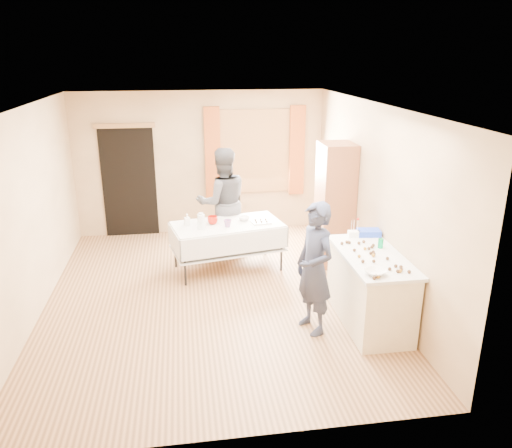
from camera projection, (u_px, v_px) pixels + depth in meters
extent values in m
cube|color=#9E7047|center=(213.00, 297.00, 6.97)|extent=(4.50, 5.50, 0.02)
cube|color=white|center=(207.00, 105.00, 6.12)|extent=(4.50, 5.50, 0.02)
cube|color=tan|center=(201.00, 163.00, 9.13)|extent=(4.50, 0.02, 2.60)
cube|color=tan|center=(231.00, 308.00, 3.97)|extent=(4.50, 0.02, 2.60)
cube|color=tan|center=(29.00, 215.00, 6.23)|extent=(0.02, 5.50, 2.60)
cube|color=tan|center=(374.00, 200.00, 6.86)|extent=(0.02, 5.50, 2.60)
cube|color=olive|center=(255.00, 151.00, 9.16)|extent=(1.32, 0.06, 1.52)
cube|color=white|center=(255.00, 152.00, 9.15)|extent=(1.20, 0.02, 1.40)
cube|color=#A44E1F|center=(213.00, 153.00, 9.01)|extent=(0.28, 0.06, 1.65)
cube|color=#A44E1F|center=(297.00, 151.00, 9.23)|extent=(0.28, 0.06, 1.65)
cube|color=black|center=(129.00, 182.00, 9.01)|extent=(0.95, 0.04, 2.00)
cube|color=olive|center=(124.00, 126.00, 8.65)|extent=(1.05, 0.06, 0.08)
cube|color=brown|center=(335.00, 205.00, 7.77)|extent=(0.50, 0.60, 1.94)
cube|color=beige|center=(369.00, 290.00, 6.18)|extent=(0.65, 1.44, 0.86)
cube|color=silver|center=(372.00, 256.00, 6.03)|extent=(0.71, 1.50, 0.04)
cube|color=silver|center=(227.00, 225.00, 7.61)|extent=(1.76, 1.13, 0.04)
cube|color=black|center=(232.00, 222.00, 8.53)|extent=(0.53, 0.53, 0.06)
cube|color=black|center=(228.00, 203.00, 8.61)|extent=(0.44, 0.14, 0.63)
imported|color=#1F253C|center=(315.00, 269.00, 5.87)|extent=(0.84, 0.77, 1.62)
imported|color=black|center=(223.00, 202.00, 8.17)|extent=(1.06, 0.93, 1.80)
cylinder|color=#03924B|center=(381.00, 243.00, 6.21)|extent=(0.08, 0.08, 0.12)
imported|color=white|center=(375.00, 272.00, 5.47)|extent=(0.41, 0.41, 0.06)
cube|color=white|center=(354.00, 234.00, 6.59)|extent=(0.16, 0.11, 0.08)
cube|color=blue|center=(369.00, 233.00, 6.64)|extent=(0.32, 0.24, 0.08)
cylinder|color=silver|center=(201.00, 222.00, 7.35)|extent=(0.14, 0.14, 0.22)
imported|color=#B41508|center=(213.00, 220.00, 7.57)|extent=(0.20, 0.20, 0.12)
imported|color=red|center=(228.00, 223.00, 7.46)|extent=(0.17, 0.17, 0.11)
imported|color=white|center=(244.00, 218.00, 7.76)|extent=(0.20, 0.20, 0.05)
cube|color=white|center=(261.00, 222.00, 7.64)|extent=(0.31, 0.24, 0.02)
imported|color=white|center=(187.00, 219.00, 7.52)|extent=(0.11, 0.11, 0.17)
sphere|color=#3F2314|center=(359.00, 256.00, 5.92)|extent=(0.04, 0.04, 0.04)
sphere|color=#311E11|center=(401.00, 267.00, 5.63)|extent=(0.04, 0.04, 0.04)
sphere|color=#311E11|center=(373.00, 245.00, 6.26)|extent=(0.04, 0.04, 0.04)
sphere|color=#311E11|center=(371.00, 253.00, 6.01)|extent=(0.04, 0.04, 0.04)
sphere|color=#311E11|center=(374.00, 261.00, 5.78)|extent=(0.04, 0.04, 0.04)
sphere|color=#311E11|center=(398.00, 271.00, 5.52)|extent=(0.04, 0.04, 0.04)
sphere|color=#3F2314|center=(400.00, 271.00, 5.52)|extent=(0.04, 0.04, 0.04)
sphere|color=#311E11|center=(390.00, 269.00, 5.57)|extent=(0.04, 0.04, 0.04)
sphere|color=#311E11|center=(349.00, 243.00, 6.35)|extent=(0.04, 0.04, 0.04)
sphere|color=#311E11|center=(363.00, 261.00, 5.78)|extent=(0.04, 0.04, 0.04)
sphere|color=#311E11|center=(372.00, 247.00, 6.21)|extent=(0.04, 0.04, 0.04)
sphere|color=#311E11|center=(376.00, 276.00, 5.40)|extent=(0.04, 0.04, 0.04)
sphere|color=#3F2314|center=(365.00, 249.00, 6.15)|extent=(0.04, 0.04, 0.04)
sphere|color=#311E11|center=(359.00, 243.00, 6.33)|extent=(0.04, 0.04, 0.04)
sphere|color=#311E11|center=(354.00, 250.00, 6.11)|extent=(0.04, 0.04, 0.04)
sphere|color=#311E11|center=(401.00, 269.00, 5.56)|extent=(0.04, 0.04, 0.04)
sphere|color=#311E11|center=(409.00, 272.00, 5.50)|extent=(0.04, 0.04, 0.04)
sphere|color=#311E11|center=(387.00, 258.00, 5.86)|extent=(0.04, 0.04, 0.04)
sphere|color=#3F2314|center=(373.00, 255.00, 5.95)|extent=(0.04, 0.04, 0.04)
sphere|color=#311E11|center=(380.00, 244.00, 6.30)|extent=(0.04, 0.04, 0.04)
sphere|color=#311E11|center=(364.00, 242.00, 6.38)|extent=(0.04, 0.04, 0.04)
sphere|color=#311E11|center=(369.00, 248.00, 6.16)|extent=(0.04, 0.04, 0.04)
sphere|color=#311E11|center=(342.00, 243.00, 6.32)|extent=(0.04, 0.04, 0.04)
sphere|color=#311E11|center=(374.00, 254.00, 5.98)|extent=(0.04, 0.04, 0.04)
sphere|color=#3F2314|center=(378.00, 277.00, 5.38)|extent=(0.04, 0.04, 0.04)
sphere|color=#311E11|center=(396.00, 266.00, 5.65)|extent=(0.04, 0.04, 0.04)
sphere|color=#311E11|center=(374.00, 278.00, 5.35)|extent=(0.04, 0.04, 0.04)
sphere|color=#311E11|center=(347.00, 242.00, 6.36)|extent=(0.04, 0.04, 0.04)
sphere|color=#311E11|center=(373.00, 252.00, 6.05)|extent=(0.04, 0.04, 0.04)
sphere|color=#311E11|center=(349.00, 242.00, 6.36)|extent=(0.04, 0.04, 0.04)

